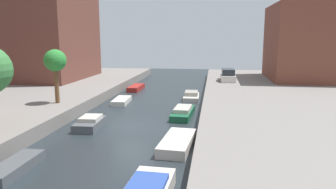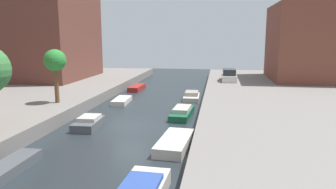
% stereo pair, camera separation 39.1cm
% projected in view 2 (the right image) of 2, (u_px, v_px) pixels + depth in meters
% --- Properties ---
extents(ground_plane, '(84.00, 84.00, 0.00)m').
position_uv_depth(ground_plane, '(131.00, 126.00, 23.53)').
color(ground_plane, '#232B30').
extents(low_block_right, '(10.00, 11.41, 9.47)m').
position_uv_depth(low_block_right, '(312.00, 42.00, 40.41)').
color(low_block_right, brown).
rests_on(low_block_right, quay_right).
extents(street_tree_2, '(1.82, 1.82, 4.48)m').
position_uv_depth(street_tree_2, '(55.00, 62.00, 26.23)').
color(street_tree_2, brown).
rests_on(street_tree_2, quay_left).
extents(parked_car, '(1.83, 4.55, 1.51)m').
position_uv_depth(parked_car, '(229.00, 76.00, 39.87)').
color(parked_car, beige).
rests_on(parked_car, quay_right).
extents(moored_boat_left_1, '(1.25, 3.63, 0.51)m').
position_uv_depth(moored_boat_left_1, '(12.00, 166.00, 15.57)').
color(moored_boat_left_1, '#4C5156').
rests_on(moored_boat_left_1, ground_plane).
extents(moored_boat_left_2, '(1.69, 3.19, 0.84)m').
position_uv_depth(moored_boat_left_2, '(89.00, 123.00, 22.92)').
color(moored_boat_left_2, '#4C5156').
rests_on(moored_boat_left_2, ground_plane).
extents(moored_boat_left_3, '(1.58, 3.59, 0.47)m').
position_uv_depth(moored_boat_left_3, '(122.00, 101.00, 31.48)').
color(moored_boat_left_3, beige).
rests_on(moored_boat_left_3, ground_plane).
extents(moored_boat_left_4, '(1.35, 4.03, 0.55)m').
position_uv_depth(moored_boat_left_4, '(137.00, 88.00, 39.18)').
color(moored_boat_left_4, maroon).
rests_on(moored_boat_left_4, ground_plane).
extents(moored_boat_right_2, '(1.98, 4.37, 0.60)m').
position_uv_depth(moored_boat_right_2, '(175.00, 143.00, 18.84)').
color(moored_boat_right_2, beige).
rests_on(moored_boat_right_2, ground_plane).
extents(moored_boat_right_3, '(1.71, 4.54, 0.82)m').
position_uv_depth(moored_boat_right_3, '(182.00, 112.00, 26.15)').
color(moored_boat_right_3, '#195638').
rests_on(moored_boat_right_3, ground_plane).
extents(moored_boat_right_4, '(1.65, 3.69, 0.82)m').
position_uv_depth(moored_boat_right_4, '(192.00, 96.00, 33.33)').
color(moored_boat_right_4, beige).
rests_on(moored_boat_right_4, ground_plane).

